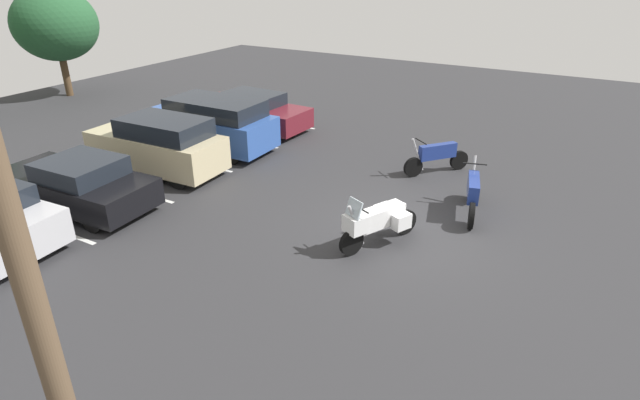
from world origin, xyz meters
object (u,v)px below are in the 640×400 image
(motorcycle_touring, at_px, (377,221))
(car_blue, at_px, (210,124))
(motorcycle_second, at_px, (437,156))
(car_champagne, at_px, (158,145))
(car_black, at_px, (77,184))
(motorcycle_third, at_px, (472,193))
(car_maroon, at_px, (250,111))

(motorcycle_touring, distance_m, car_blue, 8.50)
(motorcycle_touring, bearing_deg, motorcycle_second, 2.32)
(motorcycle_second, relative_size, car_champagne, 0.42)
(car_black, relative_size, car_champagne, 1.01)
(car_black, distance_m, car_champagne, 2.95)
(motorcycle_third, bearing_deg, car_black, 117.50)
(motorcycle_second, bearing_deg, car_maroon, 82.96)
(motorcycle_second, height_order, motorcycle_third, motorcycle_third)
(motorcycle_touring, height_order, motorcycle_second, motorcycle_touring)
(car_champagne, xyz_separation_m, car_maroon, (5.17, 0.33, -0.20))
(motorcycle_third, distance_m, car_maroon, 10.18)
(car_black, bearing_deg, motorcycle_third, -62.50)
(car_maroon, bearing_deg, motorcycle_second, -97.04)
(car_black, bearing_deg, car_champagne, -0.53)
(car_maroon, bearing_deg, motorcycle_third, -108.69)
(car_black, distance_m, car_blue, 5.42)
(motorcycle_touring, height_order, car_black, car_black)
(motorcycle_second, xyz_separation_m, car_blue, (-1.72, 7.62, 0.37))
(car_maroon, bearing_deg, motorcycle_touring, -126.42)
(car_champagne, bearing_deg, car_blue, 0.48)
(car_black, xyz_separation_m, car_maroon, (8.12, 0.31, 0.00))
(motorcycle_touring, xyz_separation_m, motorcycle_second, (5.03, 0.20, -0.08))
(motorcycle_second, xyz_separation_m, car_black, (-7.14, 7.63, 0.12))
(motorcycle_second, xyz_separation_m, motorcycle_third, (-2.28, -1.70, 0.04))
(motorcycle_touring, xyz_separation_m, car_champagne, (0.83, 7.81, 0.24))
(motorcycle_third, xyz_separation_m, car_black, (-4.86, 9.33, 0.08))
(motorcycle_touring, relative_size, motorcycle_second, 1.16)
(car_blue, relative_size, car_maroon, 0.96)
(car_black, xyz_separation_m, car_blue, (5.41, -0.01, 0.25))
(motorcycle_third, bearing_deg, car_blue, 86.58)
(motorcycle_second, distance_m, car_black, 10.45)
(motorcycle_second, bearing_deg, car_blue, 102.74)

